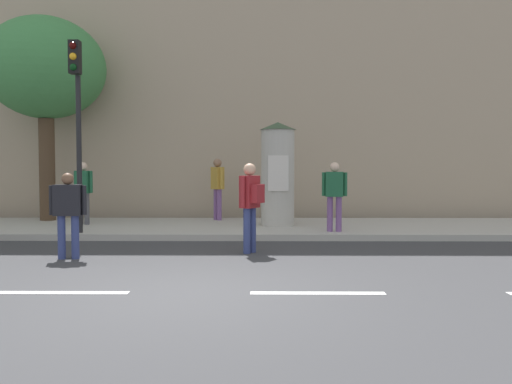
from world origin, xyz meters
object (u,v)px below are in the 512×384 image
Objects in this scene: traffic_light at (77,105)px; street_tree at (45,70)px; pedestrian_in_dark_shirt at (334,191)px; pedestrian_in_light_jacket at (218,184)px; poster_column at (278,173)px; pedestrian_in_red_top at (251,200)px; pedestrian_near_pole at (68,208)px; pedestrian_with_backpack at (83,188)px.

street_tree is at bearing 122.50° from traffic_light.
pedestrian_in_dark_shirt is 0.93× the size of pedestrian_in_light_jacket.
poster_column reaches higher than pedestrian_in_dark_shirt.
street_tree reaches higher than pedestrian_in_red_top.
traffic_light is at bearing 105.01° from pedestrian_near_pole.
pedestrian_in_light_jacket is at bearing 1.25° from street_tree.
traffic_light reaches higher than pedestrian_with_backpack.
street_tree is 3.77m from pedestrian_with_backpack.
pedestrian_in_light_jacket reaches higher than pedestrian_near_pole.
pedestrian_in_red_top is at bearing -100.15° from poster_column.
street_tree reaches higher than traffic_light.
street_tree is 8.92m from pedestrian_in_dark_shirt.
traffic_light reaches higher than pedestrian_in_light_jacket.
traffic_light is 2.79× the size of pedestrian_near_pole.
pedestrian_with_backpack is (-5.16, 0.20, -0.41)m from poster_column.
street_tree is 3.28× the size of pedestrian_in_red_top.
pedestrian_in_dark_shirt is at bearing -42.26° from pedestrian_in_light_jacket.
pedestrian_in_red_top is (4.02, -1.91, -2.05)m from traffic_light.
pedestrian_in_light_jacket reaches higher than pedestrian_with_backpack.
pedestrian_near_pole is at bearing -168.19° from pedestrian_in_red_top.
pedestrian_in_red_top is at bearing -130.54° from pedestrian_in_dark_shirt.
poster_column is 5.86m from pedestrian_near_pole.
pedestrian_in_light_jacket is at bearing 68.17° from pedestrian_near_pole.
traffic_light is 5.20m from poster_column.
pedestrian_near_pole is 0.96× the size of pedestrian_in_dark_shirt.
street_tree is 3.26× the size of pedestrian_in_light_jacket.
pedestrian_in_dark_shirt is (1.94, 2.27, 0.06)m from pedestrian_in_red_top.
traffic_light is 0.76× the size of street_tree.
traffic_light is at bearing -160.23° from poster_column.
traffic_light is 1.63× the size of poster_column.
poster_column is 7.29m from street_tree.
pedestrian_in_light_jacket is at bearing 45.99° from traffic_light.
traffic_light is 3.77m from street_tree.
pedestrian_in_red_top is at bearing -78.17° from pedestrian_in_light_jacket.
pedestrian_near_pole is at bearing -111.83° from pedestrian_in_light_jacket.
pedestrian_in_dark_shirt is at bearing 3.49° from traffic_light.
street_tree reaches higher than pedestrian_with_backpack.
pedestrian_in_red_top is at bearing -25.40° from traffic_light.
pedestrian_near_pole is at bearing -65.07° from street_tree.
street_tree is 5.85m from pedestrian_in_light_jacket.
traffic_light is 2.67× the size of pedestrian_in_dark_shirt.
street_tree reaches higher than poster_column.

